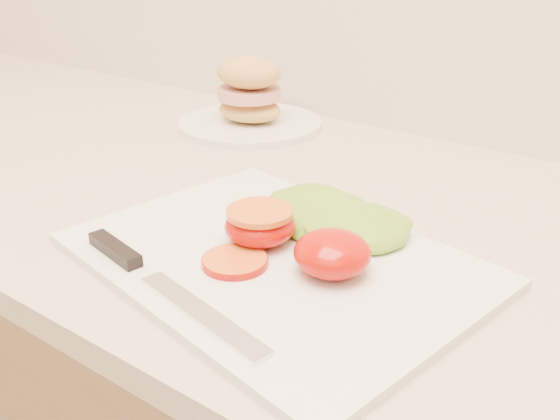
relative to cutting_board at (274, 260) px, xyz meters
The scene contains 8 objects.
cutting_board is the anchor object (origin of this frame).
tomato_half_dome 0.07m from the cutting_board, ahead, with size 0.07×0.07×0.04m, color #B10802.
tomato_half_cut 0.04m from the cutting_board, 153.12° to the left, with size 0.07×0.07×0.04m.
tomato_slice_0 0.04m from the cutting_board, 117.33° to the right, with size 0.06×0.06×0.01m, color orange.
lettuce_leaf_0 0.09m from the cutting_board, 90.65° to the left, with size 0.14×0.09×0.03m, color #7BB630.
lettuce_leaf_1 0.09m from the cutting_board, 58.78° to the left, with size 0.11×0.08×0.02m, color #7BB630.
knife 0.12m from the cutting_board, 125.26° to the right, with size 0.26×0.07×0.01m.
sandwich_plate 0.45m from the cutting_board, 131.67° to the left, with size 0.23×0.23×0.11m.
Camera 1 is at (-0.24, 1.11, 1.24)m, focal length 40.00 mm.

